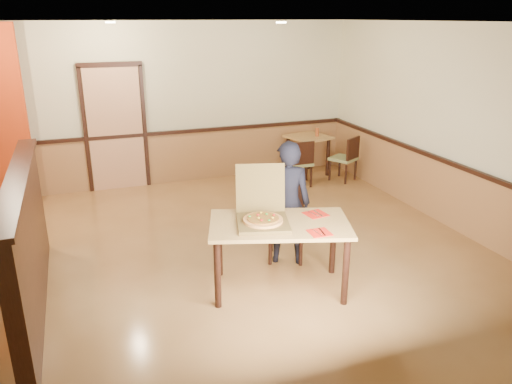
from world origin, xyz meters
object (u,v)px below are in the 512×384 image
(condiment, at_px, (317,132))
(side_chair_right, at_px, (346,157))
(side_chair_left, at_px, (300,161))
(main_table, at_px, (279,232))
(diner, at_px, (287,203))
(pizza_box, at_px, (262,216))
(diner_chair, at_px, (286,219))
(side_table, at_px, (308,145))

(condiment, bearing_deg, side_chair_right, -57.92)
(condiment, bearing_deg, side_chair_left, -137.34)
(main_table, distance_m, diner, 0.68)
(pizza_box, xyz_separation_m, condiment, (2.46, 3.62, -0.04))
(pizza_box, bearing_deg, diner, 60.59)
(diner_chair, xyz_separation_m, pizza_box, (-0.56, -0.65, 0.37))
(main_table, height_order, diner, diner)
(main_table, height_order, side_chair_right, side_chair_right)
(pizza_box, bearing_deg, side_table, 73.18)
(main_table, distance_m, side_chair_left, 3.58)
(side_chair_right, height_order, condiment, condiment)
(diner_chair, distance_m, condiment, 3.54)
(main_table, xyz_separation_m, diner, (0.34, 0.58, 0.08))
(main_table, bearing_deg, side_chair_left, 79.13)
(diner_chair, distance_m, diner, 0.31)
(pizza_box, bearing_deg, side_chair_right, 63.12)
(side_chair_left, xyz_separation_m, condiment, (0.59, 0.55, 0.36))
(main_table, height_order, side_table, main_table)
(diner_chair, distance_m, side_chair_left, 2.75)
(side_chair_left, distance_m, side_chair_right, 0.93)
(main_table, height_order, diner_chair, diner_chair)
(diner_chair, relative_size, side_chair_right, 1.09)
(diner_chair, bearing_deg, pizza_box, -106.71)
(main_table, relative_size, side_table, 1.96)
(side_table, distance_m, condiment, 0.30)
(main_table, xyz_separation_m, side_chair_left, (1.70, 3.14, -0.22))
(diner_chair, xyz_separation_m, side_table, (1.76, 3.03, 0.08))
(main_table, relative_size, condiment, 10.75)
(side_chair_right, bearing_deg, diner_chair, 17.97)
(diner, bearing_deg, pizza_box, 70.09)
(main_table, xyz_separation_m, condiment, (2.29, 3.68, 0.14))
(side_chair_right, relative_size, pizza_box, 1.10)
(side_chair_right, bearing_deg, side_chair_left, -28.87)
(side_chair_left, relative_size, side_table, 0.99)
(side_table, bearing_deg, side_chair_right, -51.49)
(side_chair_right, distance_m, pizza_box, 4.19)
(side_chair_right, height_order, diner, diner)
(side_table, relative_size, condiment, 5.49)
(diner_chair, bearing_deg, main_table, -94.64)
(side_chair_left, bearing_deg, diner, 61.75)
(pizza_box, relative_size, condiment, 4.85)
(side_table, xyz_separation_m, diner, (-1.81, -3.17, 0.19))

